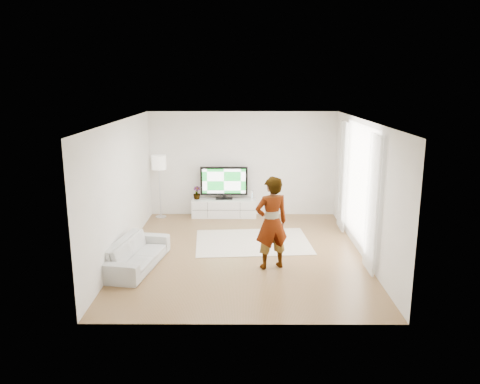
{
  "coord_description": "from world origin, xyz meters",
  "views": [
    {
      "loc": [
        -0.02,
        -9.39,
        3.57
      ],
      "look_at": [
        -0.06,
        0.4,
        1.24
      ],
      "focal_mm": 35.0,
      "sensor_mm": 36.0,
      "label": 1
    }
  ],
  "objects_px": {
    "sofa": "(137,253)",
    "television": "(224,182)",
    "floor_lamp": "(159,165)",
    "player": "(272,223)",
    "media_console": "(224,208)",
    "rug": "(253,242)"
  },
  "relations": [
    {
      "from": "sofa",
      "to": "television",
      "type": "bearing_deg",
      "value": -14.47
    },
    {
      "from": "player",
      "to": "sofa",
      "type": "xyz_separation_m",
      "value": [
        -2.64,
        0.04,
        -0.64
      ]
    },
    {
      "from": "media_console",
      "to": "floor_lamp",
      "type": "bearing_deg",
      "value": -177.82
    },
    {
      "from": "player",
      "to": "floor_lamp",
      "type": "xyz_separation_m",
      "value": [
        -2.75,
        3.5,
        0.5
      ]
    },
    {
      "from": "media_console",
      "to": "sofa",
      "type": "height_order",
      "value": "sofa"
    },
    {
      "from": "media_console",
      "to": "floor_lamp",
      "type": "xyz_separation_m",
      "value": [
        -1.7,
        -0.06,
        1.18
      ]
    },
    {
      "from": "player",
      "to": "sofa",
      "type": "bearing_deg",
      "value": -20.26
    },
    {
      "from": "rug",
      "to": "television",
      "type": "bearing_deg",
      "value": 109.07
    },
    {
      "from": "media_console",
      "to": "television",
      "type": "xyz_separation_m",
      "value": [
        -0.0,
        0.03,
        0.72
      ]
    },
    {
      "from": "sofa",
      "to": "floor_lamp",
      "type": "relative_size",
      "value": 1.14
    },
    {
      "from": "floor_lamp",
      "to": "rug",
      "type": "bearing_deg",
      "value": -39.5
    },
    {
      "from": "media_console",
      "to": "television",
      "type": "distance_m",
      "value": 0.72
    },
    {
      "from": "player",
      "to": "floor_lamp",
      "type": "bearing_deg",
      "value": -71.24
    },
    {
      "from": "player",
      "to": "sofa",
      "type": "relative_size",
      "value": 0.95
    },
    {
      "from": "rug",
      "to": "player",
      "type": "distance_m",
      "value": 1.79
    },
    {
      "from": "television",
      "to": "player",
      "type": "height_order",
      "value": "player"
    },
    {
      "from": "rug",
      "to": "player",
      "type": "height_order",
      "value": "player"
    },
    {
      "from": "sofa",
      "to": "floor_lamp",
      "type": "distance_m",
      "value": 3.65
    },
    {
      "from": "sofa",
      "to": "floor_lamp",
      "type": "height_order",
      "value": "floor_lamp"
    },
    {
      "from": "television",
      "to": "sofa",
      "type": "height_order",
      "value": "television"
    },
    {
      "from": "media_console",
      "to": "sofa",
      "type": "bearing_deg",
      "value": -114.26
    },
    {
      "from": "television",
      "to": "sofa",
      "type": "distance_m",
      "value": 3.95
    }
  ]
}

